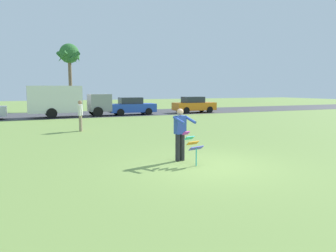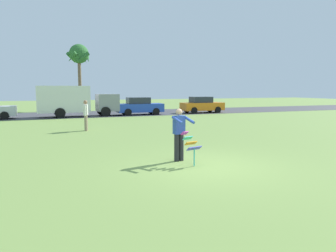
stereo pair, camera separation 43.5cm
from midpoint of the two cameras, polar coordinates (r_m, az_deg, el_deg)
ground_plane at (r=9.73m, az=8.32°, el=-7.32°), size 120.00×120.00×0.00m
road_strip at (r=30.32m, az=-12.22°, el=2.21°), size 120.00×8.00×0.01m
person_kite_flyer at (r=10.16m, az=3.32°, el=-1.20°), size 0.61×0.71×1.73m
kite_held at (r=9.67m, az=5.51°, el=-3.29°), size 0.53×0.70×1.03m
parked_truck_grey_van at (r=27.58m, az=-16.53°, el=4.56°), size 6.75×2.25×2.62m
parked_car_blue at (r=28.67m, az=-4.82°, el=3.62°), size 4.23×1.89×1.60m
parked_car_orange at (r=31.09m, az=6.65°, el=3.84°), size 4.21×1.86×1.60m
palm_tree_right_near at (r=36.30m, az=-15.70°, el=12.22°), size 2.58×2.71×7.26m
person_walker_near at (r=18.13m, az=-14.21°, el=2.08°), size 0.30×0.55×1.73m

